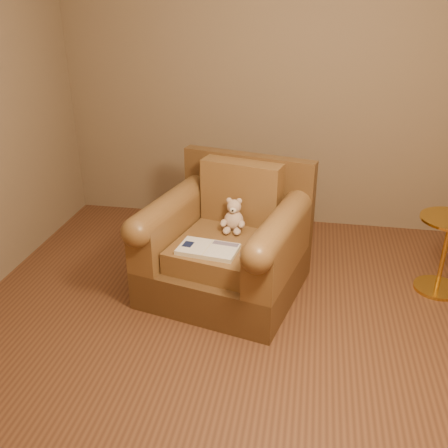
# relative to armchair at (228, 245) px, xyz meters

# --- Properties ---
(floor) EXTENTS (4.00, 4.00, 0.00)m
(floor) POSITION_rel_armchair_xyz_m (0.26, -0.69, -0.36)
(floor) COLOR brown
(floor) RESTS_ON ground
(room) EXTENTS (4.02, 4.02, 2.71)m
(room) POSITION_rel_armchair_xyz_m (0.26, -0.69, 1.36)
(room) COLOR #7C664C
(room) RESTS_ON ground
(armchair) EXTENTS (1.23, 1.19, 0.93)m
(armchair) POSITION_rel_armchair_xyz_m (0.00, 0.00, 0.00)
(armchair) COLOR #55381C
(armchair) RESTS_ON floor
(teddy_bear) EXTENTS (0.18, 0.20, 0.25)m
(teddy_bear) POSITION_rel_armchair_xyz_m (0.03, 0.08, 0.18)
(teddy_bear) COLOR #C9A78C
(teddy_bear) RESTS_ON armchair
(guidebook) EXTENTS (0.42, 0.29, 0.03)m
(guidebook) POSITION_rel_armchair_xyz_m (-0.09, -0.28, 0.10)
(guidebook) COLOR beige
(guidebook) RESTS_ON armchair
(side_table) EXTENTS (0.42, 0.42, 0.59)m
(side_table) POSITION_rel_armchair_xyz_m (1.55, 0.24, -0.04)
(side_table) COLOR gold
(side_table) RESTS_ON floor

